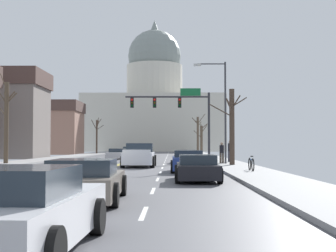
{
  "coord_description": "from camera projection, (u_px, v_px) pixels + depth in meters",
  "views": [
    {
      "loc": [
        4.15,
        -29.83,
        1.59
      ],
      "look_at": [
        3.6,
        34.99,
        4.12
      ],
      "focal_mm": 50.27,
      "sensor_mm": 36.0,
      "label": 1
    }
  ],
  "objects": [
    {
      "name": "sedan_near_00",
      "position": [
        186.0,
        157.0,
        39.91
      ],
      "size": [
        2.04,
        4.43,
        1.12
      ],
      "color": "navy",
      "rests_on": "ground"
    },
    {
      "name": "street_lamp_right",
      "position": [
        221.0,
        103.0,
        35.58
      ],
      "size": [
        2.46,
        0.24,
        7.71
      ],
      "color": "#333338",
      "rests_on": "ground"
    },
    {
      "name": "sedan_oncoming_00",
      "position": [
        117.0,
        154.0,
        51.1
      ],
      "size": [
        2.16,
        4.5,
        1.13
      ],
      "color": "silver",
      "rests_on": "ground"
    },
    {
      "name": "sedan_oncoming_01",
      "position": [
        129.0,
        152.0,
        63.46
      ],
      "size": [
        2.0,
        4.4,
        1.27
      ],
      "color": "#1E7247",
      "rests_on": "ground"
    },
    {
      "name": "sedan_near_04",
      "position": [
        85.0,
        181.0,
        13.09
      ],
      "size": [
        2.2,
        4.64,
        1.18
      ],
      "color": "#6B6056",
      "rests_on": "ground"
    },
    {
      "name": "signal_gantry",
      "position": [
        179.0,
        108.0,
        43.79
      ],
      "size": [
        7.91,
        0.41,
        6.68
      ],
      "color": "#28282D",
      "rests_on": "ground"
    },
    {
      "name": "flank_building_01",
      "position": [
        47.0,
        128.0,
        74.71
      ],
      "size": [
        10.91,
        8.22,
        8.37
      ],
      "color": "#8C6656",
      "rests_on": "ground"
    },
    {
      "name": "pickup_truck_near_01",
      "position": [
        139.0,
        156.0,
        33.35
      ],
      "size": [
        2.29,
        5.27,
        1.67
      ],
      "color": "silver",
      "rests_on": "ground"
    },
    {
      "name": "bare_tree_00",
      "position": [
        232.0,
        125.0,
        33.44
      ],
      "size": [
        2.75,
        2.81,
        5.4
      ],
      "color": "#423328",
      "rests_on": "ground"
    },
    {
      "name": "bare_tree_02",
      "position": [
        201.0,
        139.0,
        65.78
      ],
      "size": [
        1.99,
        1.4,
        4.33
      ],
      "color": "brown",
      "rests_on": "ground"
    },
    {
      "name": "bicycle_parked",
      "position": [
        251.0,
        164.0,
        26.08
      ],
      "size": [
        0.12,
        1.77,
        0.85
      ],
      "color": "black",
      "rests_on": "ground"
    },
    {
      "name": "capitol_building",
      "position": [
        154.0,
        108.0,
        111.23
      ],
      "size": [
        31.86,
        20.96,
        31.19
      ],
      "color": "beige",
      "rests_on": "ground"
    },
    {
      "name": "bare_tree_01",
      "position": [
        97.0,
        135.0,
        74.76
      ],
      "size": [
        1.95,
        2.06,
        5.76
      ],
      "color": "#423328",
      "rests_on": "ground"
    },
    {
      "name": "bare_tree_04",
      "position": [
        198.0,
        134.0,
        72.57
      ],
      "size": [
        2.06,
        2.17,
        6.11
      ],
      "color": "brown",
      "rests_on": "ground"
    },
    {
      "name": "ground",
      "position": [
        107.0,
        169.0,
        29.78
      ],
      "size": [
        20.0,
        180.0,
        0.2
      ],
      "color": "#515156"
    },
    {
      "name": "bare_tree_03",
      "position": [
        6.0,
        121.0,
        36.15
      ],
      "size": [
        1.9,
        1.99,
        7.0
      ],
      "color": "#4C3D2D",
      "rests_on": "ground"
    },
    {
      "name": "sedan_near_03",
      "position": [
        197.0,
        168.0,
        20.38
      ],
      "size": [
        1.95,
        4.52,
        1.14
      ],
      "color": "black",
      "rests_on": "ground"
    },
    {
      "name": "pedestrian_01",
      "position": [
        222.0,
        152.0,
        36.04
      ],
      "size": [
        0.35,
        0.34,
        1.6
      ],
      "color": "#4C4238",
      "rests_on": "ground"
    },
    {
      "name": "pedestrian_00",
      "position": [
        230.0,
        150.0,
        39.08
      ],
      "size": [
        0.35,
        0.34,
        1.76
      ],
      "color": "#33333D",
      "rests_on": "ground"
    },
    {
      "name": "sedan_near_05",
      "position": [
        20.0,
        212.0,
        6.87
      ],
      "size": [
        2.04,
        4.56,
        1.27
      ],
      "color": "silver",
      "rests_on": "ground"
    },
    {
      "name": "sedan_near_02",
      "position": [
        188.0,
        162.0,
        26.97
      ],
      "size": [
        2.0,
        4.27,
        1.25
      ],
      "color": "navy",
      "rests_on": "ground"
    }
  ]
}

